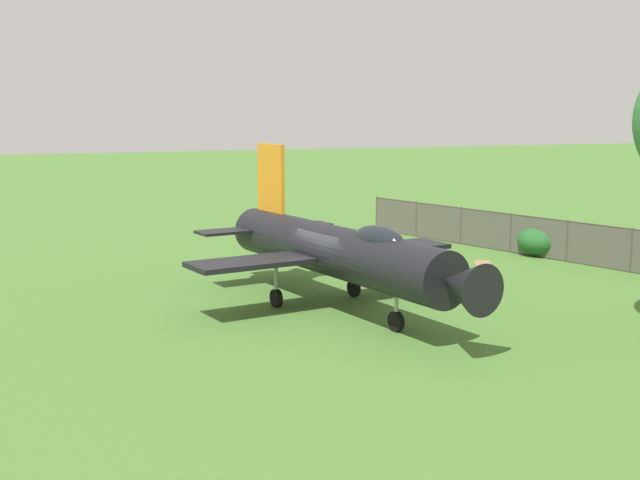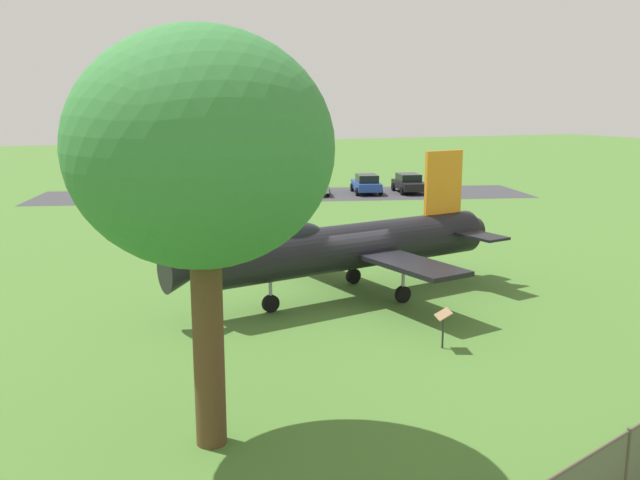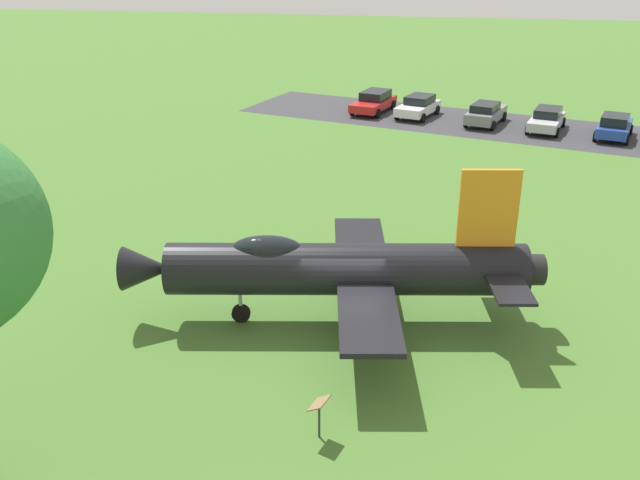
% 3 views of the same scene
% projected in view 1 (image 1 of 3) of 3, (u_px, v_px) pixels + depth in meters
% --- Properties ---
extents(ground_plane, '(200.00, 200.00, 0.00)m').
position_uv_depth(ground_plane, '(334.00, 308.00, 27.47)').
color(ground_plane, '#47722D').
extents(display_jet, '(9.45, 13.16, 5.16)m').
position_uv_depth(display_jet, '(340.00, 251.00, 26.86)').
color(display_jet, black).
rests_on(display_jet, ground_plane).
extents(perimeter_fence, '(8.12, 25.80, 1.79)m').
position_uv_depth(perimeter_fence, '(598.00, 244.00, 34.40)').
color(perimeter_fence, '#4C4238').
rests_on(perimeter_fence, ground_plane).
extents(shrub_near_fence, '(1.01, 1.10, 1.21)m').
position_uv_depth(shrub_near_fence, '(541.00, 239.00, 38.09)').
color(shrub_near_fence, '#387F3D').
rests_on(shrub_near_fence, ground_plane).
extents(shrub_by_tree, '(1.78, 1.96, 1.29)m').
position_uv_depth(shrub_by_tree, '(538.00, 241.00, 37.15)').
color(shrub_by_tree, '#235B26').
rests_on(shrub_by_tree, ground_plane).
extents(info_plaque, '(0.68, 0.54, 1.14)m').
position_uv_depth(info_plaque, '(483.00, 269.00, 29.59)').
color(info_plaque, '#333333').
rests_on(info_plaque, ground_plane).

